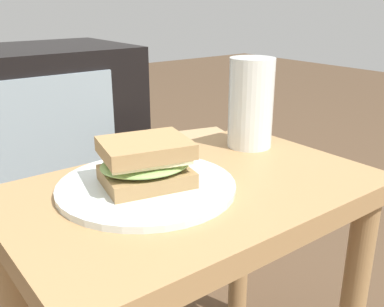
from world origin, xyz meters
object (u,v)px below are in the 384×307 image
plate (147,186)px  paper_bag (197,193)px  beer_glass (251,105)px  sandwich_front (146,162)px

plate → paper_bag: size_ratio=0.74×
beer_glass → paper_bag: size_ratio=0.47×
beer_glass → paper_bag: 0.56m
sandwich_front → beer_glass: 0.27m
paper_bag → sandwich_front: bearing=-135.2°
plate → sandwich_front: (0.00, 0.00, 0.04)m
sandwich_front → paper_bag: sandwich_front is taller
sandwich_front → beer_glass: (0.26, 0.05, 0.04)m
plate → paper_bag: 0.68m
sandwich_front → paper_bag: 0.70m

